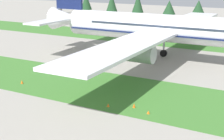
{
  "coord_description": "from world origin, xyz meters",
  "views": [
    {
      "loc": [
        27.75,
        -10.32,
        19.14
      ],
      "look_at": [
        1.74,
        36.8,
        4.0
      ],
      "focal_mm": 54.41,
      "sensor_mm": 36.0,
      "label": 1
    }
  ],
  "objects_px": {
    "taxiway_marker_2": "(108,105)",
    "taxiway_marker_3": "(148,112)",
    "airliner": "(168,28)",
    "taxiway_marker_1": "(134,105)",
    "taxiway_marker_0": "(22,82)"
  },
  "relations": [
    {
      "from": "taxiway_marker_2",
      "to": "taxiway_marker_3",
      "type": "distance_m",
      "value": 6.39
    },
    {
      "from": "airliner",
      "to": "taxiway_marker_3",
      "type": "xyz_separation_m",
      "value": [
        8.38,
        -30.54,
        -7.33
      ]
    },
    {
      "from": "taxiway_marker_0",
      "to": "airliner",
      "type": "bearing_deg",
      "value": 58.96
    },
    {
      "from": "taxiway_marker_2",
      "to": "taxiway_marker_3",
      "type": "height_order",
      "value": "taxiway_marker_2"
    },
    {
      "from": "airliner",
      "to": "taxiway_marker_0",
      "type": "xyz_separation_m",
      "value": [
        -17.31,
        -28.77,
        -7.22
      ]
    },
    {
      "from": "airliner",
      "to": "taxiway_marker_2",
      "type": "relative_size",
      "value": 165.37
    },
    {
      "from": "airliner",
      "to": "taxiway_marker_1",
      "type": "xyz_separation_m",
      "value": [
        5.58,
        -29.41,
        -7.21
      ]
    },
    {
      "from": "taxiway_marker_1",
      "to": "taxiway_marker_2",
      "type": "height_order",
      "value": "taxiway_marker_1"
    },
    {
      "from": "taxiway_marker_0",
      "to": "taxiway_marker_2",
      "type": "height_order",
      "value": "taxiway_marker_0"
    },
    {
      "from": "taxiway_marker_1",
      "to": "taxiway_marker_3",
      "type": "bearing_deg",
      "value": -21.97
    },
    {
      "from": "airliner",
      "to": "taxiway_marker_1",
      "type": "relative_size",
      "value": 112.53
    },
    {
      "from": "taxiway_marker_0",
      "to": "taxiway_marker_1",
      "type": "bearing_deg",
      "value": -1.6
    },
    {
      "from": "taxiway_marker_2",
      "to": "taxiway_marker_3",
      "type": "xyz_separation_m",
      "value": [
        6.38,
        0.41,
        -0.0
      ]
    },
    {
      "from": "taxiway_marker_1",
      "to": "taxiway_marker_3",
      "type": "xyz_separation_m",
      "value": [
        2.8,
        -1.13,
        -0.11
      ]
    },
    {
      "from": "airliner",
      "to": "taxiway_marker_1",
      "type": "distance_m",
      "value": 30.79
    }
  ]
}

